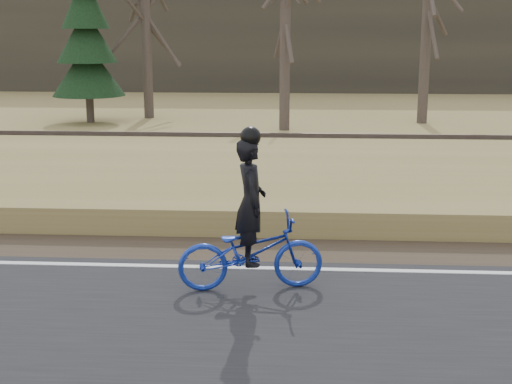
{
  "coord_description": "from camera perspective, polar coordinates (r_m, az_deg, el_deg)",
  "views": [
    {
      "loc": [
        -0.25,
        -9.36,
        3.4
      ],
      "look_at": [
        -0.87,
        0.5,
        1.1
      ],
      "focal_mm": 50.0,
      "sensor_mm": 36.0,
      "label": 1
    }
  ],
  "objects": [
    {
      "name": "bare_tree_left",
      "position": [
        27.39,
        -8.81,
        13.94
      ],
      "size": [
        0.36,
        0.36,
        7.73
      ],
      "primitive_type": "cylinder",
      "color": "#50433A",
      "rests_on": "ground"
    },
    {
      "name": "bare_tree_center",
      "position": [
        26.3,
        13.61,
        14.71
      ],
      "size": [
        0.36,
        0.36,
        8.59
      ],
      "primitive_type": "cylinder",
      "color": "#50433A",
      "rests_on": "ground"
    },
    {
      "name": "railroad",
      "position": [
        17.6,
        4.34,
        3.68
      ],
      "size": [
        120.0,
        2.4,
        0.29
      ],
      "color": "black",
      "rests_on": "ballast"
    },
    {
      "name": "ground",
      "position": [
        9.97,
        4.83,
        -6.9
      ],
      "size": [
        120.0,
        120.0,
        0.0
      ],
      "primitive_type": "plane",
      "color": "#99854E",
      "rests_on": "ground"
    },
    {
      "name": "cyclist",
      "position": [
        9.19,
        -0.43,
        -3.81
      ],
      "size": [
        1.97,
        0.99,
        2.13
      ],
      "rotation": [
        0.0,
        0.0,
        1.76
      ],
      "color": "#17309E",
      "rests_on": "road"
    },
    {
      "name": "shoulder",
      "position": [
        11.1,
        4.71,
        -4.68
      ],
      "size": [
        120.0,
        1.6,
        0.04
      ],
      "primitive_type": "cube",
      "color": "#473A2B",
      "rests_on": "ground"
    },
    {
      "name": "conifer",
      "position": [
        26.5,
        -13.42,
        11.94
      ],
      "size": [
        2.6,
        2.6,
        6.38
      ],
      "color": "#50433A",
      "rests_on": "ground"
    },
    {
      "name": "road",
      "position": [
        7.65,
        5.21,
        -13.1
      ],
      "size": [
        120.0,
        6.0,
        0.06
      ],
      "primitive_type": "cube",
      "color": "black",
      "rests_on": "ground"
    },
    {
      "name": "edge_line",
      "position": [
        10.13,
        4.81,
        -6.16
      ],
      "size": [
        120.0,
        0.12,
        0.01
      ],
      "primitive_type": "cube",
      "color": "silver",
      "rests_on": "road"
    },
    {
      "name": "ballast",
      "position": [
        17.65,
        4.33,
        2.71
      ],
      "size": [
        120.0,
        3.0,
        0.45
      ],
      "primitive_type": "cube",
      "color": "slate",
      "rests_on": "ground"
    },
    {
      "name": "embankment",
      "position": [
        13.94,
        4.5,
        -0.13
      ],
      "size": [
        120.0,
        5.0,
        0.44
      ],
      "primitive_type": "cube",
      "color": "#99854E",
      "rests_on": "ground"
    },
    {
      "name": "bare_tree_near_left",
      "position": [
        23.86,
        2.35,
        13.14
      ],
      "size": [
        0.36,
        0.36,
        6.83
      ],
      "primitive_type": "cylinder",
      "color": "#50433A",
      "rests_on": "ground"
    },
    {
      "name": "treeline_backdrop",
      "position": [
        39.37,
        4.03,
        12.5
      ],
      "size": [
        120.0,
        4.0,
        6.0
      ],
      "primitive_type": "cube",
      "color": "#383328",
      "rests_on": "ground"
    }
  ]
}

